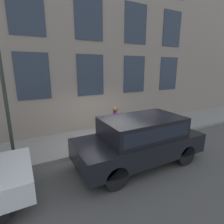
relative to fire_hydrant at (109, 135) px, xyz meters
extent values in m
plane|color=#514F4C|center=(-0.44, -0.06, -0.52)|extent=(80.00, 80.00, 0.00)
cube|color=gray|center=(0.86, -0.06, -0.45)|extent=(2.61, 60.00, 0.15)
cube|color=gray|center=(2.32, -0.06, 5.43)|extent=(0.30, 40.00, 11.90)
cube|color=#2D3847|center=(2.15, -5.49, 2.49)|extent=(0.03, 1.43, 2.06)
cube|color=#2D3847|center=(2.15, -2.77, 2.49)|extent=(0.03, 1.43, 2.06)
cube|color=#2D3847|center=(2.15, -0.06, 2.49)|extent=(0.03, 1.43, 2.06)
cube|color=#2D3847|center=(2.15, 2.65, 2.49)|extent=(0.03, 1.43, 2.06)
cube|color=#2D3847|center=(2.15, -5.49, 5.19)|extent=(0.03, 1.43, 2.06)
cube|color=#2D3847|center=(2.15, -2.77, 5.19)|extent=(0.03, 1.43, 2.06)
cube|color=#2D3847|center=(2.15, -0.06, 5.19)|extent=(0.03, 1.43, 2.06)
cube|color=#2D3847|center=(2.15, 2.65, 5.19)|extent=(0.03, 1.43, 2.06)
cylinder|color=red|center=(0.00, 0.00, -0.36)|extent=(0.29, 0.29, 0.04)
cylinder|color=red|center=(0.00, 0.00, -0.06)|extent=(0.21, 0.21, 0.63)
sphere|color=maroon|center=(0.00, 0.00, 0.25)|extent=(0.22, 0.22, 0.22)
cylinder|color=black|center=(0.00, 0.00, 0.32)|extent=(0.07, 0.07, 0.09)
cylinder|color=red|center=(0.00, -0.16, 0.01)|extent=(0.09, 0.10, 0.09)
cylinder|color=red|center=(0.00, 0.16, 0.01)|extent=(0.09, 0.10, 0.09)
cylinder|color=#232328|center=(0.28, -0.51, -0.02)|extent=(0.11, 0.11, 0.73)
cylinder|color=#232328|center=(0.43, -0.51, -0.02)|extent=(0.11, 0.11, 0.73)
cube|color=#72288C|center=(0.36, -0.51, 0.62)|extent=(0.20, 0.14, 0.54)
cylinder|color=#72288C|center=(0.22, -0.51, 0.63)|extent=(0.08, 0.08, 0.52)
cylinder|color=#72288C|center=(0.50, -0.51, 0.63)|extent=(0.08, 0.08, 0.52)
sphere|color=brown|center=(0.36, -0.51, 1.01)|extent=(0.24, 0.24, 0.24)
cylinder|color=black|center=(-2.66, 1.13, -0.16)|extent=(0.24, 0.72, 0.72)
cylinder|color=black|center=(-0.96, 1.13, -0.16)|extent=(0.24, 0.72, 0.72)
cylinder|color=black|center=(-2.66, -1.70, -0.16)|extent=(0.24, 0.72, 0.72)
cylinder|color=black|center=(-0.96, -1.70, -0.16)|extent=(0.24, 0.72, 0.72)
cube|color=black|center=(-1.81, -0.29, 0.18)|extent=(1.93, 4.56, 0.68)
cube|color=black|center=(-1.81, -0.40, 0.86)|extent=(1.70, 2.83, 0.67)
cube|color=#1E232D|center=(-1.81, -0.40, 0.86)|extent=(1.71, 2.60, 0.43)
cylinder|color=#2D332D|center=(0.55, 3.71, -0.32)|extent=(0.26, 0.26, 0.12)
cylinder|color=#2D332D|center=(0.55, 3.71, 2.40)|extent=(0.12, 0.12, 5.56)
camera|label=1|loc=(-6.43, 3.25, 2.85)|focal=28.00mm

